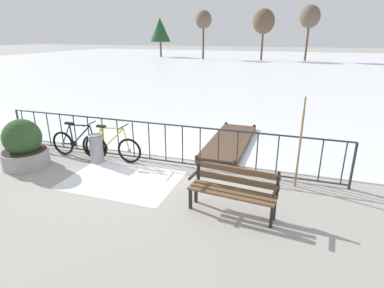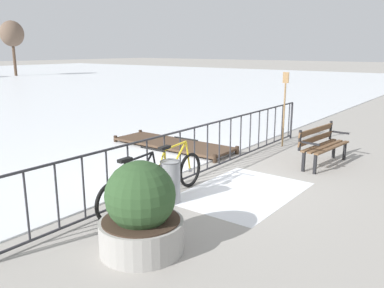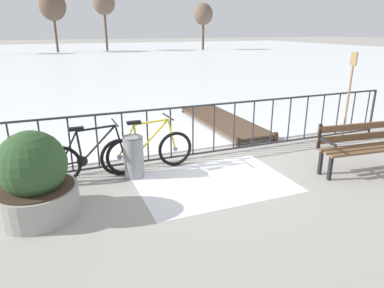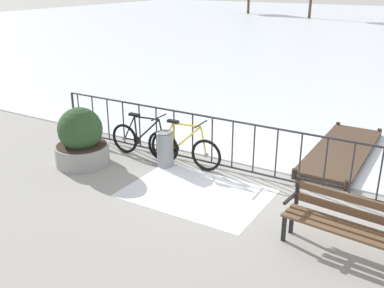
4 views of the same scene
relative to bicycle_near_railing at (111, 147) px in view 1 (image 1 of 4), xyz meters
name	(u,v)px [view 1 (image 1 of 4)]	position (x,y,z in m)	size (l,w,h in m)	color
ground_plane	(158,163)	(1.21, 0.26, -0.37)	(160.00, 160.00, 0.00)	#9E9991
frozen_pond	(269,65)	(1.21, 28.66, -0.35)	(80.00, 56.00, 0.03)	white
snow_patch	(122,180)	(0.87, -0.94, -0.36)	(2.52, 1.76, 0.01)	white
railing_fence	(157,142)	(1.21, 0.26, 0.19)	(9.06, 0.06, 1.07)	#2D2D33
bicycle_near_railing	(111,147)	(0.00, 0.00, 0.00)	(1.71, 0.52, 0.97)	black
bicycle_second	(79,144)	(-0.96, -0.04, 0.00)	(1.71, 0.52, 0.97)	black
park_bench	(233,187)	(3.52, -1.43, 0.14)	(1.64, 0.63, 0.89)	brown
planter_with_shrub	(24,146)	(-1.83, -1.00, 0.17)	(1.10, 1.10, 1.21)	#9E9B96
trash_bin	(96,148)	(-0.30, -0.20, 0.00)	(0.35, 0.35, 0.73)	gray
oar_upright	(301,137)	(4.61, 0.01, 0.77)	(0.04, 0.16, 1.98)	#937047
wooden_dock	(230,141)	(2.67, 2.24, -0.25)	(1.10, 3.47, 0.20)	#4C3828
tree_far_west	(264,22)	(-0.38, 34.91, 4.21)	(2.66, 2.66, 6.07)	brown
tree_centre	(160,30)	(-14.90, 36.43, 3.34)	(2.86, 2.86, 5.34)	brown
tree_east_mid	(310,17)	(4.87, 35.32, 4.66)	(2.37, 2.37, 6.39)	brown
tree_far_east	(204,20)	(-7.94, 34.52, 4.44)	(2.07, 2.07, 6.02)	brown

